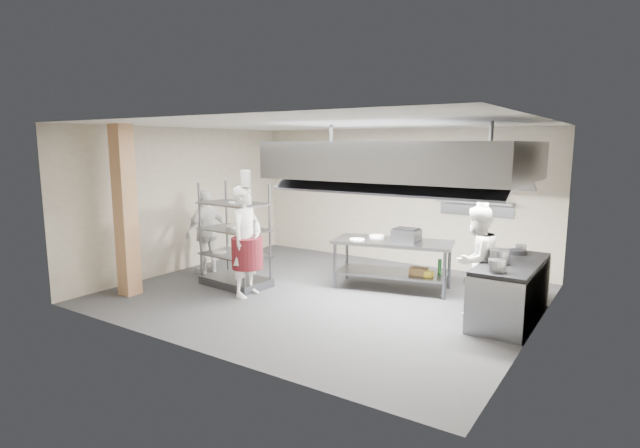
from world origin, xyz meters
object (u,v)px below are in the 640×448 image
Objects in this scene: chef_head at (246,242)px; chef_plating at (207,232)px; griddle at (406,236)px; island at (392,265)px; cooking_range at (510,292)px; stockpot at (499,256)px; chef_line at (476,261)px; pass_rack at (235,235)px.

chef_head is 1.12× the size of chef_plating.
griddle is at bearing -57.34° from chef_head.
island is 2.71m from chef_head.
stockpot reaches higher than cooking_range.
chef_plating is (-5.41, -0.48, 0.01)m from chef_line.
pass_rack is 4.90m from cooking_range.
stockpot is at bearing 98.20° from chef_plating.
pass_rack reaches higher than cooking_range.
chef_plating reaches higher than chef_line.
chef_head is (-1.95, -1.81, 0.52)m from island.
chef_plating reaches higher than island.
chef_head is 6.56× the size of stockpot.
island is at bearing -54.03° from chef_head.
griddle is 1.94m from stockpot.
chef_plating is 5.78m from stockpot.
chef_plating is at bearing -64.50° from chef_line.
pass_rack is 6.54× the size of stockpot.
cooking_range is 2.11m from griddle.
chef_line is at bearing -171.86° from cooking_range.
chef_plating is at bearing -176.78° from island.
chef_head is at bearing -162.54° from cooking_range.
pass_rack is 3.18m from griddle.
pass_rack reaches higher than island.
chef_line is 1.56m from griddle.
chef_line reaches higher than stockpot.
pass_rack is 4.35m from chef_line.
chef_line is (3.65, 1.24, -0.11)m from chef_head.
pass_rack is at bearing 75.88° from chef_plating.
island is at bearing 161.39° from stockpot.
island reaches higher than cooking_range.
pass_rack is 0.72m from chef_head.
chef_plating is at bearing 59.88° from chef_head.
pass_rack is 1.13× the size of chef_line.
pass_rack is at bearing -170.83° from stockpot.
cooking_range is 1.03× the size of chef_head.
chef_head is at bearing -50.89° from chef_line.
stockpot is at bearing 91.98° from chef_line.
stockpot is (4.01, 1.11, 0.03)m from chef_head.
island is 2.99m from pass_rack.
cooking_range is at bearing 118.54° from chef_line.
chef_head is at bearing -25.50° from pass_rack.
chef_plating reaches higher than stockpot.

